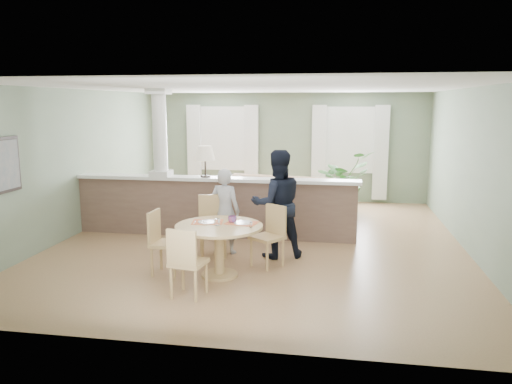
% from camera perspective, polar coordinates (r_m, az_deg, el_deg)
% --- Properties ---
extents(ground, '(8.00, 8.00, 0.00)m').
position_cam_1_polar(ground, '(9.00, 0.49, -5.63)').
color(ground, '#A57F57').
rests_on(ground, ground).
extents(room_shell, '(7.02, 8.02, 2.71)m').
position_cam_1_polar(room_shell, '(9.30, 0.94, 6.23)').
color(room_shell, gray).
rests_on(room_shell, ground).
extents(pony_wall, '(5.32, 0.38, 2.70)m').
position_cam_1_polar(pony_wall, '(9.22, -5.37, -0.77)').
color(pony_wall, brown).
rests_on(pony_wall, ground).
extents(sofa, '(3.18, 1.66, 0.88)m').
position_cam_1_polar(sofa, '(10.54, 2.34, -0.83)').
color(sofa, '#866849').
rests_on(sofa, ground).
extents(houseplant, '(1.63, 1.64, 1.38)m').
position_cam_1_polar(houseplant, '(11.48, 9.91, 1.19)').
color(houseplant, '#336428').
rests_on(houseplant, ground).
extents(dining_table, '(1.24, 1.24, 0.85)m').
position_cam_1_polar(dining_table, '(7.10, -4.19, -4.98)').
color(dining_table, tan).
rests_on(dining_table, ground).
extents(chair_far_boy, '(0.56, 0.56, 0.98)m').
position_cam_1_polar(chair_far_boy, '(8.10, -5.02, -3.50)').
color(chair_far_boy, tan).
rests_on(chair_far_boy, ground).
extents(chair_far_man, '(0.58, 0.58, 0.93)m').
position_cam_1_polar(chair_far_man, '(7.57, 1.68, -4.66)').
color(chair_far_man, tan).
rests_on(chair_far_man, ground).
extents(chair_near, '(0.47, 0.47, 0.92)m').
position_cam_1_polar(chair_near, '(6.37, -8.01, -7.66)').
color(chair_near, tan).
rests_on(chair_near, ground).
extents(chair_side, '(0.43, 0.43, 0.92)m').
position_cam_1_polar(chair_side, '(7.34, -10.69, -5.33)').
color(chair_side, tan).
rests_on(chair_side, ground).
extents(child_person, '(0.58, 0.44, 1.41)m').
position_cam_1_polar(child_person, '(8.17, -3.56, -2.18)').
color(child_person, '#A5A5AA').
rests_on(child_person, ground).
extents(man_person, '(1.01, 0.90, 1.73)m').
position_cam_1_polar(man_person, '(7.92, 2.44, -1.38)').
color(man_person, black).
rests_on(man_person, ground).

